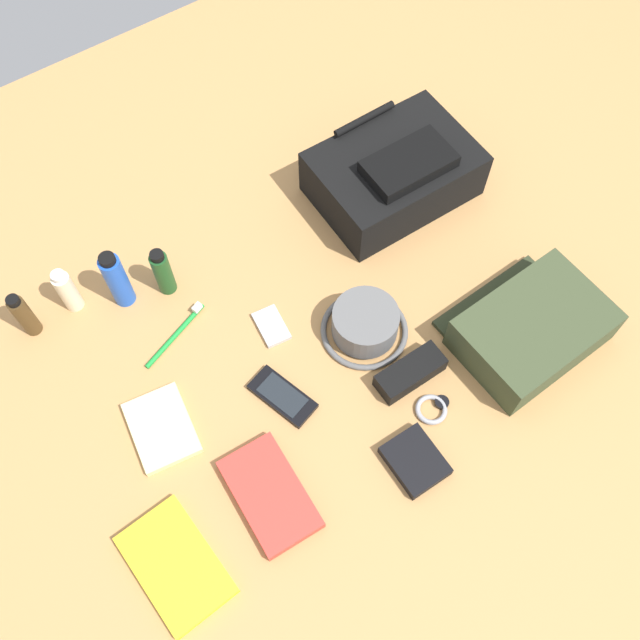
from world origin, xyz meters
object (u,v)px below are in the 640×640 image
Objects in this scene: backpack at (394,173)px; media_player at (272,326)px; deodorant_spray at (117,280)px; shampoo_bottle at (163,272)px; cologne_bottle at (24,315)px; lotion_bottle at (67,291)px; toiletry_pouch at (531,329)px; paperback_novel at (176,565)px; cell_phone at (282,396)px; bucket_hat at (365,324)px; notepad at (162,428)px; wristwatch at (433,408)px; travel_guidebook at (270,494)px; wallet at (415,461)px; toothbrush at (178,331)px; sunglasses_case at (410,373)px.

backpack is 3.84× the size of media_player.
shampoo_bottle is (0.09, -0.03, -0.01)m from deodorant_spray.
lotion_bottle is (0.09, 0.00, -0.00)m from cologne_bottle.
paperback_novel is (-0.80, 0.02, -0.04)m from toiletry_pouch.
media_player is at bearing 64.97° from cell_phone.
shampoo_bottle is at bearing 122.00° from media_player.
bucket_hat is at bearing -43.65° from deodorant_spray.
cell_phone is 0.96× the size of notepad.
lotion_bottle is at bearing 140.42° from toiletry_pouch.
cell_phone is at bearing 140.34° from wristwatch.
cologne_bottle is 0.85× the size of cell_phone.
cologne_bottle is at bearing 144.77° from bucket_hat.
deodorant_spray is at bearing 132.67° from media_player.
travel_guidebook is at bearing -97.20° from shampoo_bottle.
cologne_bottle is 0.28m from shampoo_bottle.
cologne_bottle is 0.57m from paperback_novel.
toiletry_pouch is at bearing 13.63° from wallet.
wallet is at bearing -65.90° from deodorant_spray.
wristwatch is 0.53m from toothbrush.
toiletry_pouch reaches higher than cell_phone.
cologne_bottle is at bearing 144.04° from toiletry_pouch.
deodorant_spray is at bearing 111.62° from cell_phone.
notepad is at bearing 66.76° from paperback_novel.
toothbrush is (-0.57, 0.41, -0.04)m from toiletry_pouch.
deodorant_spray reaches higher than wristwatch.
backpack is at bearing -8.49° from deodorant_spray.
deodorant_spray is 1.41× the size of wallet.
toiletry_pouch is 1.00m from cologne_bottle.
notepad is (-0.22, 0.08, 0.00)m from cell_phone.
travel_guidebook reaches higher than toothbrush.
bucket_hat is 0.84× the size of paperback_novel.
toothbrush is at bearing 144.27° from toiletry_pouch.
backpack is at bearing 61.13° from wristwatch.
wallet is (0.23, -0.49, 0.01)m from toothbrush.
bucket_hat is at bearing 2.57° from notepad.
lotion_bottle is 0.79× the size of notepad.
backpack is 2.48× the size of sunglasses_case.
backpack is 2.23× the size of deodorant_spray.
shampoo_bottle is at bearing 123.35° from sunglasses_case.
lotion_bottle reaches higher than media_player.
travel_guidebook and wallet have the same top height.
lotion_bottle reaches higher than wristwatch.
lotion_bottle is 0.58m from travel_guidebook.
wallet is at bearing -167.86° from toiletry_pouch.
wristwatch is (0.56, -0.60, -0.05)m from cologne_bottle.
bucket_hat is 1.98× the size of media_player.
paperback_novel is 1.52× the size of sunglasses_case.
lotion_bottle is at bearing 169.01° from backpack.
travel_guidebook is 1.36× the size of notepad.
media_player is (-0.41, -0.14, -0.06)m from backpack.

